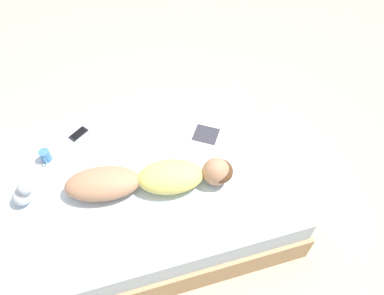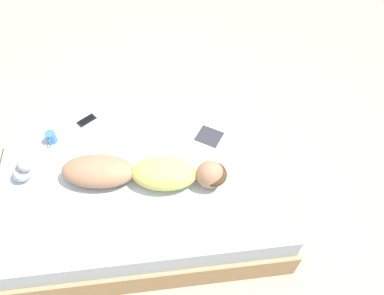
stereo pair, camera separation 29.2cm
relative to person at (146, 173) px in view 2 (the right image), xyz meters
name	(u,v)px [view 2 (the right image)]	position (x,y,z in m)	size (l,w,h in m)	color
ground_plane	(146,202)	(-0.10, -0.06, -0.59)	(12.00, 12.00, 0.00)	#B7A88E
bed	(143,187)	(-0.10, -0.06, -0.35)	(1.53, 2.19, 0.50)	tan
person	(146,173)	(0.00, 0.00, 0.00)	(0.44, 1.24, 0.21)	#A37556
open_magazine	(216,126)	(-0.47, 0.59, -0.09)	(0.62, 0.54, 0.01)	silver
coffee_mug	(51,137)	(-0.46, -0.74, -0.04)	(0.11, 0.08, 0.10)	teal
cell_phone	(87,120)	(-0.66, -0.48, -0.09)	(0.15, 0.17, 0.01)	black
plush_toy	(23,170)	(-0.13, -0.90, 0.00)	(0.15, 0.17, 0.21)	#B2BCCC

